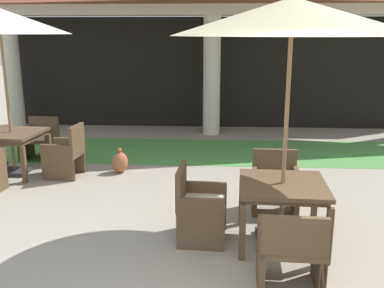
# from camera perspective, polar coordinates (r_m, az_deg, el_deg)

# --- Properties ---
(background_pavilion) EXTENTS (10.93, 2.64, 4.00)m
(background_pavilion) POSITION_cam_1_polar(r_m,az_deg,el_deg) (10.61, 2.71, 18.22)
(background_pavilion) COLOR beige
(background_pavilion) RESTS_ON ground
(lawn_strip) EXTENTS (12.73, 2.05, 0.01)m
(lawn_strip) POSITION_cam_1_polar(r_m,az_deg,el_deg) (9.12, 2.34, -0.96)
(lawn_strip) COLOR #519347
(lawn_strip) RESTS_ON ground
(patio_table_near_foreground) EXTENTS (1.06, 1.06, 0.75)m
(patio_table_near_foreground) POSITION_cam_1_polar(r_m,az_deg,el_deg) (8.17, -22.51, 0.79)
(patio_table_near_foreground) COLOR brown
(patio_table_near_foreground) RESTS_ON ground
(patio_chair_near_foreground_east) EXTENTS (0.61, 0.59, 0.90)m
(patio_chair_near_foreground_east) POSITION_cam_1_polar(r_m,az_deg,el_deg) (7.78, -16.14, -1.24)
(patio_chair_near_foreground_east) COLOR brown
(patio_chair_near_foreground_east) RESTS_ON ground
(patio_chair_near_foreground_north) EXTENTS (0.68, 0.59, 0.79)m
(patio_chair_near_foreground_north) POSITION_cam_1_polar(r_m,az_deg,el_deg) (9.05, -19.24, 0.62)
(patio_chair_near_foreground_north) COLOR brown
(patio_chair_near_foreground_north) RESTS_ON ground
(patio_table_mid_left) EXTENTS (1.02, 1.02, 0.74)m
(patio_table_mid_left) POSITION_cam_1_polar(r_m,az_deg,el_deg) (5.15, 11.73, -5.96)
(patio_table_mid_left) COLOR brown
(patio_table_mid_left) RESTS_ON ground
(patio_umbrella_mid_left) EXTENTS (2.57, 2.57, 2.83)m
(patio_umbrella_mid_left) POSITION_cam_1_polar(r_m,az_deg,el_deg) (4.84, 12.91, 15.65)
(patio_umbrella_mid_left) COLOR #2D2D2D
(patio_umbrella_mid_left) RESTS_ON ground
(patio_chair_mid_left_west) EXTENTS (0.59, 0.65, 0.89)m
(patio_chair_mid_left_west) POSITION_cam_1_polar(r_m,az_deg,el_deg) (5.23, 0.91, -8.21)
(patio_chair_mid_left_west) COLOR brown
(patio_chair_mid_left_west) RESTS_ON ground
(patio_chair_mid_left_north) EXTENTS (0.65, 0.52, 0.84)m
(patio_chair_mid_left_north) POSITION_cam_1_polar(r_m,az_deg,el_deg) (6.14, 10.76, -5.10)
(patio_chair_mid_left_north) COLOR brown
(patio_chair_mid_left_north) RESTS_ON ground
(patio_chair_mid_left_south) EXTENTS (0.64, 0.52, 0.82)m
(patio_chair_mid_left_south) POSITION_cam_1_polar(r_m,az_deg,el_deg) (4.38, 12.78, -13.28)
(patio_chair_mid_left_south) COLOR brown
(patio_chair_mid_left_south) RESTS_ON ground
(terracotta_urn) EXTENTS (0.28, 0.28, 0.45)m
(terracotta_urn) POSITION_cam_1_polar(r_m,az_deg,el_deg) (7.82, -9.39, -2.35)
(terracotta_urn) COLOR #9E5633
(terracotta_urn) RESTS_ON ground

